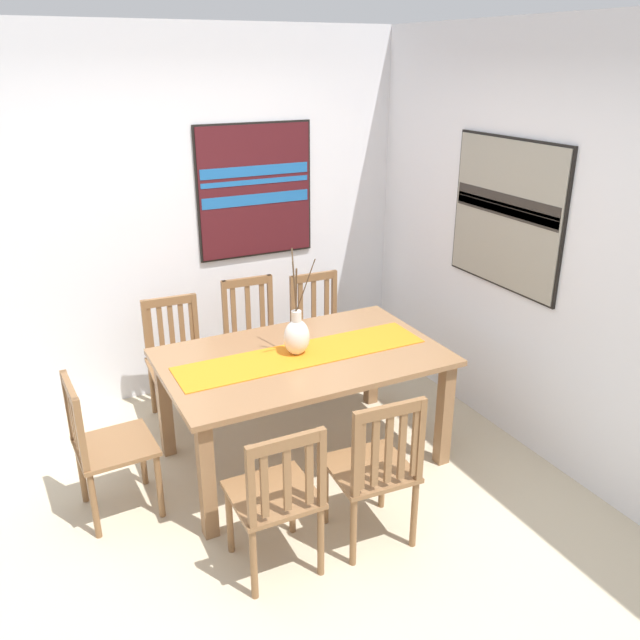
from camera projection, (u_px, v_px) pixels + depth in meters
name	position (u px, v px, depth m)	size (l,w,h in m)	color
ground_plane	(278.00, 516.00, 3.81)	(6.40, 6.40, 0.03)	beige
wall_back	(174.00, 219.00, 4.83)	(6.40, 0.12, 2.70)	silver
wall_side	(547.00, 250.00, 4.07)	(0.12, 6.40, 2.70)	silver
dining_table	(303.00, 369.00, 4.10)	(1.73, 1.06, 0.75)	#8E6642
table_runner	(302.00, 354.00, 4.06)	(1.59, 0.36, 0.01)	orange
centerpiece_vase	(297.00, 335.00, 4.02)	(0.17, 0.24, 0.66)	silver
chair_0	(277.00, 496.00, 3.23)	(0.43, 0.43, 0.87)	brown
chair_1	(104.00, 444.00, 3.65)	(0.44, 0.44, 0.87)	brown
chair_2	(255.00, 341.00, 4.94)	(0.44, 0.44, 0.93)	brown
chair_3	(177.00, 358.00, 4.68)	(0.44, 0.44, 0.89)	brown
chair_4	(321.00, 331.00, 5.15)	(0.43, 0.43, 0.90)	brown
chair_5	(376.00, 467.00, 3.41)	(0.45, 0.45, 0.91)	brown
painting_on_back_wall	(255.00, 191.00, 4.97)	(0.92, 0.05, 1.01)	black
painting_on_side_wall	(507.00, 214.00, 4.24)	(0.05, 1.00, 0.97)	black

